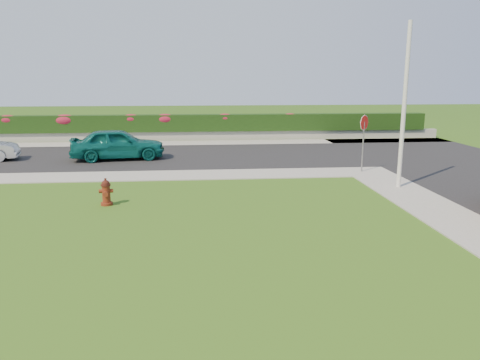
{
  "coord_description": "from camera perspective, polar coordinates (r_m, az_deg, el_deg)",
  "views": [
    {
      "loc": [
        -0.45,
        -10.71,
        4.11
      ],
      "look_at": [
        0.85,
        3.84,
        0.9
      ],
      "focal_mm": 35.0,
      "sensor_mm": 36.0,
      "label": 1
    }
  ],
  "objects": [
    {
      "name": "flower_clump_e",
      "position": [
        31.37,
        -1.86,
        7.58
      ],
      "size": [
        1.14,
        0.73,
        0.57
      ],
      "primitive_type": "ellipsoid",
      "color": "#B61F3B",
      "rests_on": "hedge"
    },
    {
      "name": "flower_clump_d",
      "position": [
        31.4,
        -9.11,
        7.37
      ],
      "size": [
        1.33,
        0.86,
        0.67
      ],
      "primitive_type": "ellipsoid",
      "color": "#B61F3B",
      "rests_on": "hedge"
    },
    {
      "name": "sedan_teal",
      "position": [
        24.46,
        -14.68,
        4.28
      ],
      "size": [
        4.82,
        2.46,
        1.57
      ],
      "primitive_type": "imported",
      "rotation": [
        0.0,
        0.0,
        1.71
      ],
      "color": "#0B5550",
      "rests_on": "street_far"
    },
    {
      "name": "retaining_wall",
      "position": [
        31.45,
        -6.08,
        5.38
      ],
      "size": [
        34.0,
        0.4,
        0.6
      ],
      "primitive_type": "cube",
      "color": "gray",
      "rests_on": "ground"
    },
    {
      "name": "ground",
      "position": [
        11.48,
        -2.55,
        -8.6
      ],
      "size": [
        120.0,
        120.0,
        0.0
      ],
      "primitive_type": "plane",
      "color": "black",
      "rests_on": "ground"
    },
    {
      "name": "utility_pole",
      "position": [
        18.37,
        19.38,
        8.39
      ],
      "size": [
        0.16,
        0.16,
        6.09
      ],
      "primitive_type": "cylinder",
      "color": "silver",
      "rests_on": "ground"
    },
    {
      "name": "flower_clump_a",
      "position": [
        33.59,
        -26.45,
        6.59
      ],
      "size": [
        1.23,
        0.79,
        0.62
      ],
      "primitive_type": "ellipsoid",
      "color": "#B61F3B",
      "rests_on": "hedge"
    },
    {
      "name": "street_far",
      "position": [
        25.46,
        -15.34,
        2.72
      ],
      "size": [
        26.0,
        8.0,
        0.04
      ],
      "primitive_type": "cube",
      "color": "black",
      "rests_on": "ground"
    },
    {
      "name": "hedge",
      "position": [
        31.45,
        -6.12,
        6.94
      ],
      "size": [
        32.0,
        0.9,
        1.1
      ],
      "primitive_type": "cube",
      "color": "black",
      "rests_on": "retaining_wall"
    },
    {
      "name": "flower_clump_c",
      "position": [
        31.63,
        -13.14,
        7.29
      ],
      "size": [
        1.19,
        0.77,
        0.6
      ],
      "primitive_type": "ellipsoid",
      "color": "#B61F3B",
      "rests_on": "hedge"
    },
    {
      "name": "flower_clump_b",
      "position": [
        32.48,
        -20.57,
        6.86
      ],
      "size": [
        1.45,
        0.93,
        0.73
      ],
      "primitive_type": "ellipsoid",
      "color": "#B61F3B",
      "rests_on": "hedge"
    },
    {
      "name": "sidewalk_far",
      "position": [
        20.88,
        -20.4,
        0.32
      ],
      "size": [
        24.0,
        2.0,
        0.04
      ],
      "primitive_type": "cube",
      "color": "gray",
      "rests_on": "ground"
    },
    {
      "name": "stop_sign",
      "position": [
        21.11,
        14.87,
        5.93
      ],
      "size": [
        0.53,
        0.47,
        2.54
      ],
      "rotation": [
        0.0,
        0.0,
        0.33
      ],
      "color": "slate",
      "rests_on": "ground"
    },
    {
      "name": "flower_clump_f",
      "position": [
        31.92,
        6.1,
        7.65
      ],
      "size": [
        1.01,
        0.65,
        0.5
      ],
      "primitive_type": "ellipsoid",
      "color": "#B61F3B",
      "rests_on": "hedge"
    },
    {
      "name": "fire_hydrant",
      "position": [
        15.92,
        -16.01,
        -1.47
      ],
      "size": [
        0.46,
        0.44,
        0.9
      ],
      "rotation": [
        0.0,
        0.0,
        0.1
      ],
      "color": "#4C100B",
      "rests_on": "ground"
    },
    {
      "name": "sidewalk_beyond",
      "position": [
        30.0,
        -6.11,
        4.5
      ],
      "size": [
        34.0,
        2.0,
        0.04
      ],
      "primitive_type": "cube",
      "color": "gray",
      "rests_on": "ground"
    },
    {
      "name": "curb_corner",
      "position": [
        21.46,
        15.32,
        0.97
      ],
      "size": [
        2.0,
        2.0,
        0.04
      ],
      "primitive_type": "cube",
      "color": "gray",
      "rests_on": "ground"
    }
  ]
}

